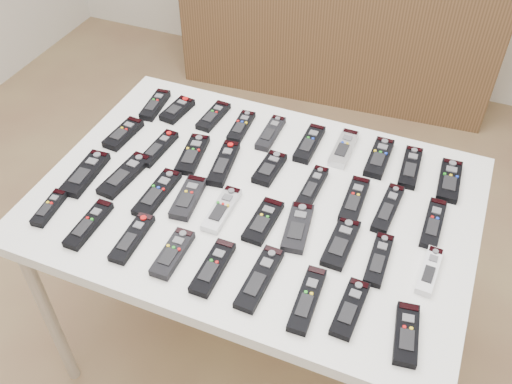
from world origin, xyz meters
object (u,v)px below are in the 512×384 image
at_px(remote_6, 344,148).
at_px(remote_7, 379,158).
at_px(remote_15, 312,187).
at_px(remote_1, 177,110).
at_px(remote_29, 49,208).
at_px(remote_32, 173,253).
at_px(remote_24, 263,221).
at_px(remote_16, 354,200).
at_px(remote_25, 298,227).
at_px(remote_37, 406,334).
at_px(remote_20, 125,175).
at_px(remote_22, 188,198).
at_px(remote_8, 410,167).
at_px(remote_13, 224,163).
at_px(remote_18, 433,223).
at_px(remote_10, 123,134).
at_px(remote_11, 158,148).
at_px(remote_34, 260,278).
at_px(remote_28, 429,271).
at_px(sideboard, 338,21).
at_px(remote_12, 193,154).
at_px(remote_36, 350,308).
at_px(remote_33, 213,267).
at_px(remote_17, 388,208).
at_px(table, 256,211).
at_px(remote_9, 449,181).
at_px(remote_21, 157,193).
at_px(remote_26, 341,243).
at_px(remote_30, 89,224).
at_px(remote_27, 379,259).
at_px(remote_4, 271,133).
at_px(remote_0, 155,105).
at_px(remote_23, 222,209).
at_px(remote_3, 241,126).
at_px(remote_19, 85,173).

height_order(remote_6, remote_7, same).
bearing_deg(remote_15, remote_1, 162.18).
distance_m(remote_29, remote_32, 0.40).
relative_size(remote_15, remote_24, 1.05).
bearing_deg(remote_16, remote_6, 111.88).
bearing_deg(remote_25, remote_37, -40.98).
height_order(remote_20, remote_22, remote_22).
distance_m(remote_8, remote_13, 0.57).
distance_m(remote_18, remote_24, 0.47).
height_order(remote_10, remote_11, remote_10).
xyz_separation_m(remote_1, remote_34, (0.53, -0.56, -0.00)).
bearing_deg(remote_32, remote_22, 105.16).
bearing_deg(remote_13, remote_28, -23.11).
distance_m(sideboard, remote_22, 1.91).
bearing_deg(remote_12, remote_36, -40.15).
bearing_deg(remote_32, remote_33, -2.04).
height_order(remote_25, remote_36, same).
bearing_deg(remote_17, remote_29, -154.34).
relative_size(table, remote_9, 7.04).
bearing_deg(remote_12, remote_29, -135.18).
xyz_separation_m(remote_6, remote_16, (0.09, -0.21, 0.00)).
distance_m(remote_12, remote_21, 0.20).
distance_m(remote_6, remote_15, 0.21).
relative_size(remote_28, remote_37, 0.96).
height_order(remote_24, remote_26, remote_26).
bearing_deg(remote_26, remote_30, -161.79).
xyz_separation_m(remote_7, remote_27, (0.09, -0.40, -0.00)).
bearing_deg(remote_25, sideboard, 93.81).
bearing_deg(remote_6, remote_11, -157.65).
bearing_deg(remote_18, remote_26, -142.63).
distance_m(remote_16, remote_26, 0.17).
bearing_deg(remote_4, remote_11, -145.95).
distance_m(remote_22, remote_27, 0.56).
distance_m(remote_8, remote_26, 0.39).
height_order(remote_0, remote_10, same).
xyz_separation_m(remote_13, remote_18, (0.64, -0.01, -0.00)).
bearing_deg(remote_21, remote_34, -23.05).
height_order(remote_11, remote_37, remote_37).
relative_size(remote_12, remote_28, 1.16).
bearing_deg(remote_15, remote_20, -161.87).
distance_m(remote_26, remote_33, 0.35).
bearing_deg(remote_33, remote_4, 96.39).
relative_size(remote_23, remote_30, 0.98).
bearing_deg(remote_3, remote_7, -1.90).
bearing_deg(remote_27, remote_24, 176.30).
relative_size(remote_4, remote_20, 0.87).
bearing_deg(remote_19, remote_13, 25.34).
bearing_deg(remote_12, sideboard, 80.82).
height_order(remote_8, remote_24, remote_8).
height_order(remote_11, remote_28, same).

